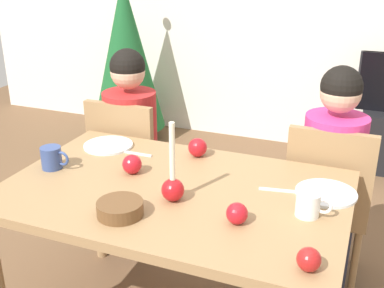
{
  "coord_description": "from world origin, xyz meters",
  "views": [
    {
      "loc": [
        0.71,
        -1.59,
        1.65
      ],
      "look_at": [
        0.0,
        0.2,
        0.87
      ],
      "focal_mm": 44.48,
      "sensor_mm": 36.0,
      "label": 1
    }
  ],
  "objects_px": {
    "apple_by_left_plate": "(198,147)",
    "apple_by_right_mug": "(132,164)",
    "chair_right": "(328,198)",
    "dining_table": "(174,206)",
    "candle_centerpiece": "(173,185)",
    "christmas_tree": "(126,55)",
    "plate_left": "(108,145)",
    "person_left_child": "(132,152)",
    "plate_right": "(326,193)",
    "apple_far_edge": "(237,213)",
    "chair_left": "(130,163)",
    "apple_near_candle": "(309,259)",
    "person_right_child": "(330,185)",
    "mug_right": "(309,204)",
    "bowl_walnuts": "(120,208)",
    "mug_left": "(52,158)"
  },
  "relations": [
    {
      "from": "person_right_child",
      "to": "mug_right",
      "type": "height_order",
      "value": "person_right_child"
    },
    {
      "from": "chair_left",
      "to": "candle_centerpiece",
      "type": "xyz_separation_m",
      "value": [
        0.59,
        -0.7,
        0.3
      ]
    },
    {
      "from": "dining_table",
      "to": "chair_right",
      "type": "bearing_deg",
      "value": 47.01
    },
    {
      "from": "person_right_child",
      "to": "person_left_child",
      "type": "bearing_deg",
      "value": 180.0
    },
    {
      "from": "apple_by_left_plate",
      "to": "apple_by_right_mug",
      "type": "bearing_deg",
      "value": -125.4
    },
    {
      "from": "bowl_walnuts",
      "to": "person_left_child",
      "type": "bearing_deg",
      "value": 116.46
    },
    {
      "from": "plate_left",
      "to": "apple_far_edge",
      "type": "distance_m",
      "value": 0.92
    },
    {
      "from": "plate_right",
      "to": "apple_by_right_mug",
      "type": "height_order",
      "value": "apple_by_right_mug"
    },
    {
      "from": "mug_right",
      "to": "plate_right",
      "type": "bearing_deg",
      "value": 77.67
    },
    {
      "from": "chair_left",
      "to": "chair_right",
      "type": "height_order",
      "value": "same"
    },
    {
      "from": "chair_left",
      "to": "christmas_tree",
      "type": "bearing_deg",
      "value": 119.18
    },
    {
      "from": "bowl_walnuts",
      "to": "apple_near_candle",
      "type": "relative_size",
      "value": 2.27
    },
    {
      "from": "person_right_child",
      "to": "apple_by_right_mug",
      "type": "height_order",
      "value": "person_right_child"
    },
    {
      "from": "mug_left",
      "to": "apple_far_edge",
      "type": "distance_m",
      "value": 0.91
    },
    {
      "from": "chair_left",
      "to": "dining_table",
      "type": "bearing_deg",
      "value": -47.82
    },
    {
      "from": "chair_right",
      "to": "dining_table",
      "type": "bearing_deg",
      "value": -132.99
    },
    {
      "from": "chair_left",
      "to": "person_right_child",
      "type": "distance_m",
      "value": 1.12
    },
    {
      "from": "candle_centerpiece",
      "to": "apple_by_right_mug",
      "type": "distance_m",
      "value": 0.31
    },
    {
      "from": "plate_left",
      "to": "apple_near_candle",
      "type": "height_order",
      "value": "apple_near_candle"
    },
    {
      "from": "christmas_tree",
      "to": "candle_centerpiece",
      "type": "bearing_deg",
      "value": -57.07
    },
    {
      "from": "christmas_tree",
      "to": "bowl_walnuts",
      "type": "relative_size",
      "value": 9.0
    },
    {
      "from": "apple_by_left_plate",
      "to": "apple_far_edge",
      "type": "bearing_deg",
      "value": -55.81
    },
    {
      "from": "mug_right",
      "to": "bowl_walnuts",
      "type": "height_order",
      "value": "mug_right"
    },
    {
      "from": "chair_right",
      "to": "bowl_walnuts",
      "type": "bearing_deg",
      "value": -127.17
    },
    {
      "from": "plate_left",
      "to": "apple_far_edge",
      "type": "relative_size",
      "value": 3.08
    },
    {
      "from": "christmas_tree",
      "to": "plate_left",
      "type": "height_order",
      "value": "christmas_tree"
    },
    {
      "from": "plate_right",
      "to": "plate_left",
      "type": "bearing_deg",
      "value": 173.79
    },
    {
      "from": "person_left_child",
      "to": "christmas_tree",
      "type": "height_order",
      "value": "christmas_tree"
    },
    {
      "from": "person_left_child",
      "to": "apple_near_candle",
      "type": "bearing_deg",
      "value": -40.64
    },
    {
      "from": "chair_left",
      "to": "mug_left",
      "type": "distance_m",
      "value": 0.69
    },
    {
      "from": "plate_right",
      "to": "apple_near_candle",
      "type": "bearing_deg",
      "value": -88.97
    },
    {
      "from": "dining_table",
      "to": "mug_left",
      "type": "distance_m",
      "value": 0.6
    },
    {
      "from": "plate_right",
      "to": "candle_centerpiece",
      "type": "bearing_deg",
      "value": -153.93
    },
    {
      "from": "plate_left",
      "to": "person_left_child",
      "type": "bearing_deg",
      "value": 100.68
    },
    {
      "from": "person_left_child",
      "to": "mug_right",
      "type": "xyz_separation_m",
      "value": [
        1.1,
        -0.66,
        0.23
      ]
    },
    {
      "from": "person_left_child",
      "to": "plate_right",
      "type": "bearing_deg",
      "value": -22.27
    },
    {
      "from": "person_right_child",
      "to": "chair_left",
      "type": "bearing_deg",
      "value": -178.34
    },
    {
      "from": "chair_left",
      "to": "bowl_walnuts",
      "type": "distance_m",
      "value": 1.02
    },
    {
      "from": "candle_centerpiece",
      "to": "mug_right",
      "type": "bearing_deg",
      "value": 8.56
    },
    {
      "from": "christmas_tree",
      "to": "plate_left",
      "type": "relative_size",
      "value": 6.38
    },
    {
      "from": "dining_table",
      "to": "chair_left",
      "type": "relative_size",
      "value": 1.56
    },
    {
      "from": "dining_table",
      "to": "apple_near_candle",
      "type": "xyz_separation_m",
      "value": [
        0.6,
        -0.34,
        0.12
      ]
    },
    {
      "from": "person_right_child",
      "to": "plate_left",
      "type": "relative_size",
      "value": 4.82
    },
    {
      "from": "chair_right",
      "to": "candle_centerpiece",
      "type": "relative_size",
      "value": 2.79
    },
    {
      "from": "christmas_tree",
      "to": "bowl_walnuts",
      "type": "height_order",
      "value": "christmas_tree"
    },
    {
      "from": "person_right_child",
      "to": "dining_table",
      "type": "bearing_deg",
      "value": -131.51
    },
    {
      "from": "chair_right",
      "to": "person_left_child",
      "type": "height_order",
      "value": "person_left_child"
    },
    {
      "from": "candle_centerpiece",
      "to": "christmas_tree",
      "type": "bearing_deg",
      "value": 122.93
    },
    {
      "from": "christmas_tree",
      "to": "apple_far_edge",
      "type": "distance_m",
      "value": 2.83
    },
    {
      "from": "dining_table",
      "to": "mug_left",
      "type": "relative_size",
      "value": 10.17
    }
  ]
}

